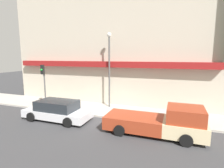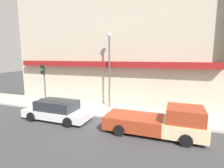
# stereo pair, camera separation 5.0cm
# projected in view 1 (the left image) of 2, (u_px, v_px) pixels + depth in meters

# --- Properties ---
(ground_plane) EXTENTS (80.00, 80.00, 0.00)m
(ground_plane) POSITION_uv_depth(u_px,v_px,m) (89.00, 116.00, 13.18)
(ground_plane) COLOR #38383A
(sidewalk) EXTENTS (36.00, 3.34, 0.14)m
(sidewalk) POSITION_uv_depth(u_px,v_px,m) (99.00, 109.00, 14.72)
(sidewalk) COLOR #ADA89E
(sidewalk) RESTS_ON ground
(building) EXTENTS (19.80, 3.80, 11.00)m
(building) POSITION_uv_depth(u_px,v_px,m) (112.00, 46.00, 16.81)
(building) COLOR #BCB29E
(building) RESTS_ON ground
(pickup_truck) EXTENTS (5.62, 2.20, 1.74)m
(pickup_truck) POSITION_uv_depth(u_px,v_px,m) (160.00, 122.00, 9.98)
(pickup_truck) COLOR beige
(pickup_truck) RESTS_ON ground
(parked_car) EXTENTS (4.80, 2.10, 1.39)m
(parked_car) POSITION_uv_depth(u_px,v_px,m) (57.00, 110.00, 12.39)
(parked_car) COLOR silver
(parked_car) RESTS_ON ground
(fire_hydrant) EXTENTS (0.20, 0.20, 0.61)m
(fire_hydrant) POSITION_uv_depth(u_px,v_px,m) (66.00, 105.00, 14.65)
(fire_hydrant) COLOR red
(fire_hydrant) RESTS_ON sidewalk
(street_lamp) EXTENTS (0.36, 0.36, 6.27)m
(street_lamp) POSITION_uv_depth(u_px,v_px,m) (109.00, 62.00, 14.63)
(street_lamp) COLOR #4C4C4C
(street_lamp) RESTS_ON sidewalk
(traffic_light) EXTENTS (0.28, 0.42, 3.62)m
(traffic_light) POSITION_uv_depth(u_px,v_px,m) (44.00, 78.00, 14.99)
(traffic_light) COLOR #4C4C4C
(traffic_light) RESTS_ON sidewalk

